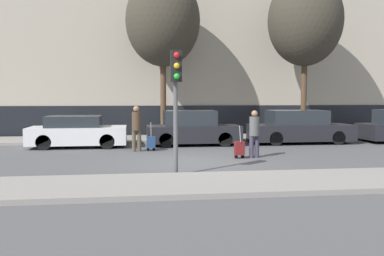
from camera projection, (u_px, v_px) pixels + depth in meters
name	position (u px, v px, depth m)	size (l,w,h in m)	color
ground_plane	(190.00, 162.00, 13.63)	(80.00, 80.00, 0.00)	#4C4C4F
sidewalk_near	(211.00, 184.00, 9.92)	(28.00, 2.50, 0.12)	gray
sidewalk_far	(171.00, 139.00, 20.54)	(28.00, 3.00, 0.12)	gray
building_facade	(165.00, 19.00, 23.60)	(28.00, 2.80, 12.79)	#A89E8C
parked_car_0	(77.00, 132.00, 17.54)	(3.91, 1.81, 1.29)	silver
parked_car_1	(192.00, 129.00, 18.27)	(3.95, 1.70, 1.49)	black
parked_car_2	(299.00, 128.00, 18.97)	(4.50, 1.73, 1.48)	black
pedestrian_left	(136.00, 126.00, 16.16)	(0.35, 0.34, 1.73)	#4C4233
trolley_left	(151.00, 142.00, 16.34)	(0.34, 0.29, 1.10)	navy
pedestrian_right	(254.00, 131.00, 14.50)	(0.35, 0.34, 1.61)	#383347
trolley_right	(239.00, 148.00, 14.37)	(0.34, 0.29, 1.11)	maroon
traffic_light	(176.00, 87.00, 11.02)	(0.28, 0.47, 3.26)	#515154
bare_tree_near_crossing	(305.00, 21.00, 20.61)	(3.59, 3.59, 7.83)	#4C3826
bare_tree_down_street	(163.00, 21.00, 20.32)	(3.54, 3.54, 7.72)	#4C3826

